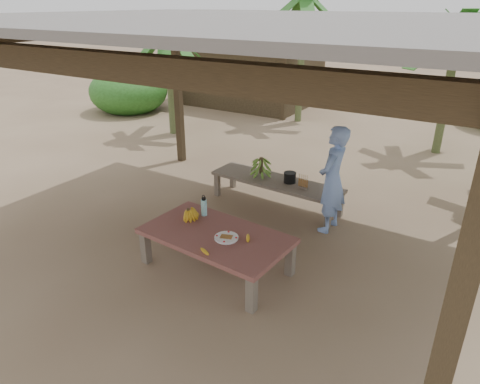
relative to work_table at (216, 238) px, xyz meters
The scene contains 17 objects.
ground 0.78m from the work_table, 101.26° to the left, with size 80.00×80.00×0.00m, color brown.
pavilion 2.43m from the work_table, 102.73° to the left, with size 6.60×5.60×2.95m.
work_table is the anchor object (origin of this frame).
bench 2.03m from the work_table, 96.02° to the left, with size 2.23×0.72×0.45m.
ripe_banana_bunch 0.57m from the work_table, 164.87° to the left, with size 0.26×0.22×0.16m, color gold, non-canonical shape.
plate 0.21m from the work_table, 13.68° to the right, with size 0.29×0.29×0.04m.
loose_banana_front 0.46m from the work_table, 71.07° to the right, with size 0.04×0.15×0.04m, color gold.
loose_banana_side 0.43m from the work_table, 11.01° to the left, with size 0.04×0.16×0.04m, color gold.
water_flask 0.56m from the work_table, 141.62° to the left, with size 0.08×0.08×0.29m.
green_banana_stalk 2.10m from the work_table, 103.91° to the left, with size 0.30×0.30×0.34m, color #598C2D, non-canonical shape.
cooking_pot 2.05m from the work_table, 89.67° to the left, with size 0.19×0.19×0.16m, color black.
skewer_rack 1.97m from the work_table, 81.54° to the left, with size 0.18×0.08×0.24m, color #A57F47, non-canonical shape.
woman 1.94m from the work_table, 64.55° to the left, with size 0.57×0.38×1.57m, color #6D8ACE.
hut 9.82m from the work_table, 118.18° to the left, with size 4.40×3.43×2.85m.
banana_plant_n 6.81m from the work_table, 75.98° to the left, with size 1.80×1.80×2.83m.
banana_plant_nw 7.99m from the work_table, 106.97° to the left, with size 1.80×1.80×3.51m.
banana_plant_w 6.50m from the work_table, 134.84° to the left, with size 1.80×1.80×2.69m.
Camera 1 is at (2.78, -4.35, 3.09)m, focal length 32.00 mm.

